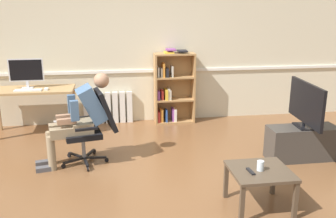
% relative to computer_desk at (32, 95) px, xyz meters
% --- Properties ---
extents(ground_plane, '(18.00, 18.00, 0.00)m').
position_rel_computer_desk_xyz_m(ground_plane, '(1.88, -2.15, -0.65)').
color(ground_plane, brown).
extents(back_wall, '(12.00, 0.13, 2.70)m').
position_rel_computer_desk_xyz_m(back_wall, '(1.88, 0.50, 0.70)').
color(back_wall, beige).
rests_on(back_wall, ground_plane).
extents(computer_desk, '(1.33, 0.60, 0.76)m').
position_rel_computer_desk_xyz_m(computer_desk, '(0.00, 0.00, 0.00)').
color(computer_desk, tan).
rests_on(computer_desk, ground_plane).
extents(imac_monitor, '(0.54, 0.14, 0.48)m').
position_rel_computer_desk_xyz_m(imac_monitor, '(-0.07, 0.08, 0.38)').
color(imac_monitor, silver).
rests_on(imac_monitor, computer_desk).
extents(keyboard, '(0.42, 0.12, 0.02)m').
position_rel_computer_desk_xyz_m(keyboard, '(-0.02, -0.14, 0.12)').
color(keyboard, white).
rests_on(keyboard, computer_desk).
extents(computer_mouse, '(0.06, 0.10, 0.03)m').
position_rel_computer_desk_xyz_m(computer_mouse, '(0.25, -0.12, 0.12)').
color(computer_mouse, white).
rests_on(computer_mouse, computer_desk).
extents(bookshelf, '(0.71, 0.29, 1.32)m').
position_rel_computer_desk_xyz_m(bookshelf, '(2.34, 0.29, -0.04)').
color(bookshelf, '#AD7F4C').
rests_on(bookshelf, ground_plane).
extents(radiator, '(0.86, 0.08, 0.57)m').
position_rel_computer_desk_xyz_m(radiator, '(1.20, 0.39, -0.37)').
color(radiator, white).
rests_on(radiator, ground_plane).
extents(office_chair, '(0.77, 0.63, 0.98)m').
position_rel_computer_desk_xyz_m(office_chair, '(1.02, -1.29, -0.12)').
color(office_chair, black).
rests_on(office_chair, ground_plane).
extents(person_seated, '(1.02, 0.51, 1.21)m').
position_rel_computer_desk_xyz_m(person_seated, '(0.86, -1.32, 0.00)').
color(person_seated, '#937F60').
rests_on(person_seated, ground_plane).
extents(tv_stand, '(0.95, 0.36, 0.46)m').
position_rel_computer_desk_xyz_m(tv_stand, '(3.85, -1.63, -0.42)').
color(tv_stand, '#3D3833').
rests_on(tv_stand, ground_plane).
extents(tv_screen, '(0.22, 0.96, 0.61)m').
position_rel_computer_desk_xyz_m(tv_screen, '(3.85, -1.63, 0.14)').
color(tv_screen, black).
rests_on(tv_screen, tv_stand).
extents(coffee_table, '(0.61, 0.58, 0.44)m').
position_rel_computer_desk_xyz_m(coffee_table, '(2.77, -2.77, -0.28)').
color(coffee_table, '#4C3D2D').
rests_on(coffee_table, ground_plane).
extents(drinking_glass, '(0.07, 0.07, 0.10)m').
position_rel_computer_desk_xyz_m(drinking_glass, '(2.76, -2.79, -0.16)').
color(drinking_glass, silver).
rests_on(drinking_glass, coffee_table).
extents(spare_remote, '(0.05, 0.15, 0.02)m').
position_rel_computer_desk_xyz_m(spare_remote, '(2.65, -2.81, -0.20)').
color(spare_remote, black).
rests_on(spare_remote, coffee_table).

